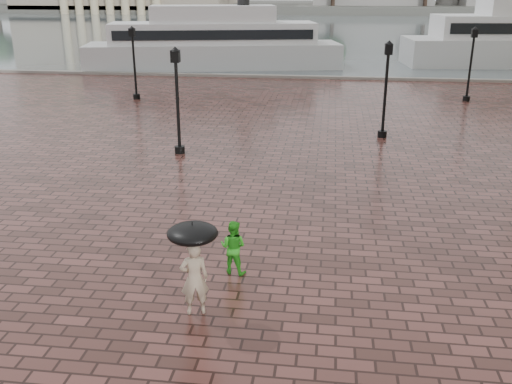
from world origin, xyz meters
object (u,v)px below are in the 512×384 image
street_lamps (295,76)px  child_pedestrian (233,247)px  adult_pedestrian (194,278)px  ferry_near (214,43)px

street_lamps → child_pedestrian: bearing=-91.0°
adult_pedestrian → child_pedestrian: size_ratio=1.22×
street_lamps → adult_pedestrian: size_ratio=12.45×
adult_pedestrian → ferry_near: bearing=-96.3°
street_lamps → child_pedestrian: size_ratio=15.22×
adult_pedestrian → street_lamps: bearing=-109.6°
adult_pedestrian → child_pedestrian: adult_pedestrian is taller
street_lamps → ferry_near: (-8.41, 19.50, -0.15)m
street_lamps → ferry_near: 21.24m
street_lamps → child_pedestrian: (-0.33, -18.07, -1.62)m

